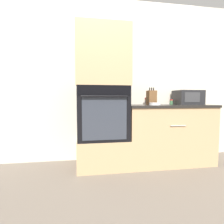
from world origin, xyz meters
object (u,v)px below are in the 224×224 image
condiment_jar_near (146,101)px  condiment_jar_mid (171,102)px  wall_oven (102,113)px  microwave (188,97)px  knife_block (151,98)px  bowl (155,104)px

condiment_jar_near → condiment_jar_mid: condiment_jar_near is taller
wall_oven → microwave: 1.39m
condiment_jar_mid → wall_oven: bearing=-171.4°
wall_oven → microwave: (1.37, 0.11, 0.22)m
condiment_jar_mid → knife_block: bearing=-163.5°
knife_block → condiment_jar_mid: (0.38, 0.11, -0.07)m
microwave → condiment_jar_near: microwave is taller
microwave → bowl: bearing=-157.8°
knife_block → bowl: (-0.04, -0.22, -0.09)m
microwave → knife_block: knife_block is taller
wall_oven → knife_block: (0.75, 0.06, 0.21)m
knife_block → bowl: knife_block is taller
bowl → condiment_jar_mid: (0.42, 0.33, 0.02)m
knife_block → bowl: bearing=-99.8°
condiment_jar_mid → condiment_jar_near: bearing=175.3°
knife_block → bowl: 0.24m
condiment_jar_near → condiment_jar_mid: size_ratio=1.35×
wall_oven → microwave: bearing=4.4°
microwave → bowl: microwave is taller
condiment_jar_near → condiment_jar_mid: 0.41m
knife_block → bowl: size_ratio=1.65×
wall_oven → bowl: bearing=-13.1°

